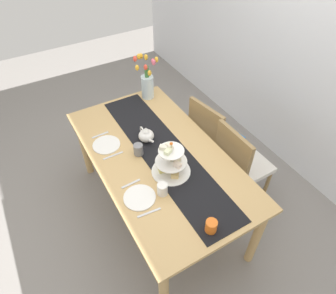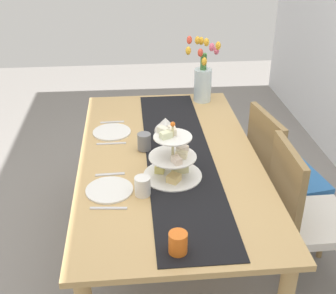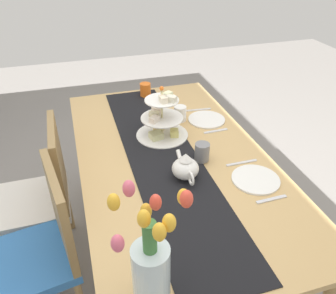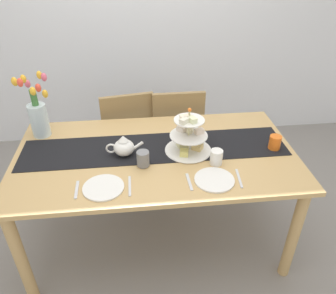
# 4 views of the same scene
# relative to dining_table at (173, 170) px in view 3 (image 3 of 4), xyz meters

# --- Properties ---
(ground_plane) EXTENTS (8.00, 8.00, 0.00)m
(ground_plane) POSITION_rel_dining_table_xyz_m (0.00, 0.00, -0.67)
(ground_plane) COLOR gray
(dining_table) EXTENTS (1.79, 0.98, 0.77)m
(dining_table) POSITION_rel_dining_table_xyz_m (0.00, 0.00, 0.00)
(dining_table) COLOR tan
(dining_table) RESTS_ON ground_plane
(chair_left) EXTENTS (0.48, 0.48, 0.91)m
(chair_left) POSITION_rel_dining_table_xyz_m (-0.20, 0.72, -0.17)
(chair_left) COLOR olive
(chair_left) RESTS_ON ground_plane
(chair_right) EXTENTS (0.42, 0.42, 0.91)m
(chair_right) POSITION_rel_dining_table_xyz_m (0.23, 0.72, -0.17)
(chair_right) COLOR olive
(chair_right) RESTS_ON ground_plane
(table_runner) EXTENTS (1.72, 0.36, 0.00)m
(table_runner) POSITION_rel_dining_table_xyz_m (0.00, 0.06, 0.10)
(table_runner) COLOR black
(table_runner) RESTS_ON dining_table
(tiered_cake_stand) EXTENTS (0.30, 0.30, 0.30)m
(tiered_cake_stand) POSITION_rel_dining_table_xyz_m (0.21, 0.00, 0.20)
(tiered_cake_stand) COLOR beige
(tiered_cake_stand) RESTS_ON table_runner
(teapot) EXTENTS (0.24, 0.13, 0.14)m
(teapot) POSITION_rel_dining_table_xyz_m (-0.20, 0.00, 0.16)
(teapot) COLOR white
(teapot) RESTS_ON table_runner
(tulip_vase) EXTENTS (0.21, 0.24, 0.46)m
(tulip_vase) POSITION_rel_dining_table_xyz_m (-0.77, 0.31, 0.27)
(tulip_vase) COLOR silver
(tulip_vase) RESTS_ON dining_table
(dinner_plate_left) EXTENTS (0.23, 0.23, 0.01)m
(dinner_plate_left) POSITION_rel_dining_table_xyz_m (-0.31, -0.32, 0.10)
(dinner_plate_left) COLOR white
(dinner_plate_left) RESTS_ON dining_table
(fork_left) EXTENTS (0.02, 0.15, 0.01)m
(fork_left) POSITION_rel_dining_table_xyz_m (-0.46, -0.32, 0.10)
(fork_left) COLOR silver
(fork_left) RESTS_ON dining_table
(knife_left) EXTENTS (0.01, 0.17, 0.01)m
(knife_left) POSITION_rel_dining_table_xyz_m (-0.17, -0.32, 0.10)
(knife_left) COLOR silver
(knife_left) RESTS_ON dining_table
(dinner_plate_right) EXTENTS (0.23, 0.23, 0.01)m
(dinner_plate_right) POSITION_rel_dining_table_xyz_m (0.31, -0.32, 0.10)
(dinner_plate_right) COLOR white
(dinner_plate_right) RESTS_ON dining_table
(fork_right) EXTENTS (0.02, 0.15, 0.01)m
(fork_right) POSITION_rel_dining_table_xyz_m (0.17, -0.32, 0.10)
(fork_right) COLOR silver
(fork_right) RESTS_ON dining_table
(knife_right) EXTENTS (0.03, 0.17, 0.01)m
(knife_right) POSITION_rel_dining_table_xyz_m (0.46, -0.32, 0.10)
(knife_right) COLOR silver
(knife_right) RESTS_ON dining_table
(mug_grey) EXTENTS (0.08, 0.08, 0.09)m
(mug_grey) POSITION_rel_dining_table_xyz_m (-0.08, -0.13, 0.15)
(mug_grey) COLOR slate
(mug_grey) RESTS_ON table_runner
(mug_white_text) EXTENTS (0.08, 0.08, 0.09)m
(mug_white_text) POSITION_rel_dining_table_xyz_m (0.36, -0.16, 0.15)
(mug_white_text) COLOR white
(mug_white_text) RESTS_ON dining_table
(mug_orange) EXTENTS (0.08, 0.08, 0.09)m
(mug_orange) POSITION_rel_dining_table_xyz_m (0.77, -0.04, 0.15)
(mug_orange) COLOR orange
(mug_orange) RESTS_ON dining_table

